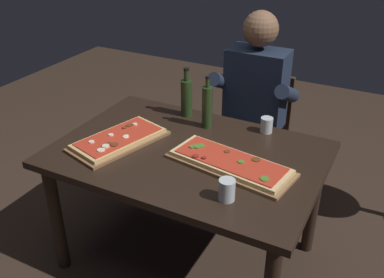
{
  "coord_description": "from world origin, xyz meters",
  "views": [
    {
      "loc": [
        0.94,
        -1.76,
        1.91
      ],
      "look_at": [
        0.0,
        0.05,
        0.79
      ],
      "focal_mm": 41.05,
      "sensor_mm": 36.0,
      "label": 1
    }
  ],
  "objects_px": {
    "pizza_rectangular_left": "(119,140)",
    "oil_bottle_amber": "(187,97)",
    "dining_table": "(188,167)",
    "tumbler_far_side": "(266,126)",
    "pizza_rectangular_front": "(230,163)",
    "seated_diner": "(253,103)",
    "wine_bottle_dark": "(207,106)",
    "tumbler_near_camera": "(227,190)",
    "diner_chair": "(256,131)"
  },
  "relations": [
    {
      "from": "tumbler_near_camera",
      "to": "tumbler_far_side",
      "type": "height_order",
      "value": "tumbler_near_camera"
    },
    {
      "from": "dining_table",
      "to": "pizza_rectangular_left",
      "type": "bearing_deg",
      "value": -166.5
    },
    {
      "from": "tumbler_far_side",
      "to": "seated_diner",
      "type": "bearing_deg",
      "value": 121.39
    },
    {
      "from": "tumbler_near_camera",
      "to": "tumbler_far_side",
      "type": "distance_m",
      "value": 0.69
    },
    {
      "from": "pizza_rectangular_front",
      "to": "oil_bottle_amber",
      "type": "bearing_deg",
      "value": 137.99
    },
    {
      "from": "dining_table",
      "to": "tumbler_far_side",
      "type": "xyz_separation_m",
      "value": [
        0.3,
        0.4,
        0.13
      ]
    },
    {
      "from": "dining_table",
      "to": "tumbler_near_camera",
      "type": "height_order",
      "value": "tumbler_near_camera"
    },
    {
      "from": "wine_bottle_dark",
      "to": "tumbler_far_side",
      "type": "distance_m",
      "value": 0.36
    },
    {
      "from": "pizza_rectangular_left",
      "to": "oil_bottle_amber",
      "type": "relative_size",
      "value": 1.91
    },
    {
      "from": "wine_bottle_dark",
      "to": "diner_chair",
      "type": "relative_size",
      "value": 0.36
    },
    {
      "from": "dining_table",
      "to": "seated_diner",
      "type": "distance_m",
      "value": 0.75
    },
    {
      "from": "pizza_rectangular_front",
      "to": "seated_diner",
      "type": "xyz_separation_m",
      "value": [
        -0.17,
        0.77,
        -0.02
      ]
    },
    {
      "from": "dining_table",
      "to": "oil_bottle_amber",
      "type": "height_order",
      "value": "oil_bottle_amber"
    },
    {
      "from": "diner_chair",
      "to": "wine_bottle_dark",
      "type": "bearing_deg",
      "value": -102.73
    },
    {
      "from": "seated_diner",
      "to": "dining_table",
      "type": "bearing_deg",
      "value": -97.04
    },
    {
      "from": "pizza_rectangular_left",
      "to": "tumbler_near_camera",
      "type": "distance_m",
      "value": 0.76
    },
    {
      "from": "tumbler_far_side",
      "to": "seated_diner",
      "type": "height_order",
      "value": "seated_diner"
    },
    {
      "from": "tumbler_far_side",
      "to": "dining_table",
      "type": "bearing_deg",
      "value": -126.46
    },
    {
      "from": "pizza_rectangular_front",
      "to": "pizza_rectangular_left",
      "type": "relative_size",
      "value": 1.15
    },
    {
      "from": "wine_bottle_dark",
      "to": "tumbler_near_camera",
      "type": "distance_m",
      "value": 0.71
    },
    {
      "from": "tumbler_near_camera",
      "to": "wine_bottle_dark",
      "type": "bearing_deg",
      "value": 122.84
    },
    {
      "from": "pizza_rectangular_left",
      "to": "pizza_rectangular_front",
      "type": "bearing_deg",
      "value": 5.03
    },
    {
      "from": "pizza_rectangular_front",
      "to": "tumbler_near_camera",
      "type": "height_order",
      "value": "tumbler_near_camera"
    },
    {
      "from": "wine_bottle_dark",
      "to": "tumbler_near_camera",
      "type": "xyz_separation_m",
      "value": [
        0.38,
        -0.6,
        -0.08
      ]
    },
    {
      "from": "pizza_rectangular_front",
      "to": "seated_diner",
      "type": "height_order",
      "value": "seated_diner"
    },
    {
      "from": "tumbler_near_camera",
      "to": "tumbler_far_side",
      "type": "bearing_deg",
      "value": 94.5
    },
    {
      "from": "oil_bottle_amber",
      "to": "seated_diner",
      "type": "height_order",
      "value": "seated_diner"
    },
    {
      "from": "dining_table",
      "to": "pizza_rectangular_front",
      "type": "relative_size",
      "value": 2.09
    },
    {
      "from": "pizza_rectangular_front",
      "to": "oil_bottle_amber",
      "type": "height_order",
      "value": "oil_bottle_amber"
    },
    {
      "from": "pizza_rectangular_left",
      "to": "seated_diner",
      "type": "distance_m",
      "value": 0.95
    },
    {
      "from": "dining_table",
      "to": "tumbler_far_side",
      "type": "relative_size",
      "value": 15.67
    },
    {
      "from": "oil_bottle_amber",
      "to": "tumbler_far_side",
      "type": "bearing_deg",
      "value": 1.29
    },
    {
      "from": "oil_bottle_amber",
      "to": "tumbler_far_side",
      "type": "xyz_separation_m",
      "value": [
        0.51,
        0.01,
        -0.08
      ]
    },
    {
      "from": "wine_bottle_dark",
      "to": "tumbler_near_camera",
      "type": "bearing_deg",
      "value": -57.16
    },
    {
      "from": "pizza_rectangular_front",
      "to": "oil_bottle_amber",
      "type": "xyz_separation_m",
      "value": [
        -0.47,
        0.42,
        0.1
      ]
    },
    {
      "from": "oil_bottle_amber",
      "to": "tumbler_near_camera",
      "type": "relative_size",
      "value": 3.01
    },
    {
      "from": "tumbler_far_side",
      "to": "pizza_rectangular_front",
      "type": "bearing_deg",
      "value": -95.05
    },
    {
      "from": "wine_bottle_dark",
      "to": "tumbler_far_side",
      "type": "xyz_separation_m",
      "value": [
        0.33,
        0.1,
        -0.09
      ]
    },
    {
      "from": "dining_table",
      "to": "seated_diner",
      "type": "height_order",
      "value": "seated_diner"
    },
    {
      "from": "dining_table",
      "to": "oil_bottle_amber",
      "type": "relative_size",
      "value": 4.59
    },
    {
      "from": "wine_bottle_dark",
      "to": "oil_bottle_amber",
      "type": "bearing_deg",
      "value": 154.47
    },
    {
      "from": "dining_table",
      "to": "wine_bottle_dark",
      "type": "xyz_separation_m",
      "value": [
        -0.03,
        0.3,
        0.23
      ]
    },
    {
      "from": "oil_bottle_amber",
      "to": "tumbler_near_camera",
      "type": "height_order",
      "value": "oil_bottle_amber"
    },
    {
      "from": "pizza_rectangular_left",
      "to": "wine_bottle_dark",
      "type": "xyz_separation_m",
      "value": [
        0.34,
        0.39,
        0.11
      ]
    },
    {
      "from": "dining_table",
      "to": "tumbler_near_camera",
      "type": "relative_size",
      "value": 13.84
    },
    {
      "from": "diner_chair",
      "to": "oil_bottle_amber",
      "type": "bearing_deg",
      "value": -123.03
    },
    {
      "from": "pizza_rectangular_left",
      "to": "wine_bottle_dark",
      "type": "distance_m",
      "value": 0.53
    },
    {
      "from": "tumbler_far_side",
      "to": "seated_diner",
      "type": "xyz_separation_m",
      "value": [
        -0.2,
        0.34,
        -0.04
      ]
    },
    {
      "from": "seated_diner",
      "to": "diner_chair",
      "type": "bearing_deg",
      "value": 90.0
    },
    {
      "from": "pizza_rectangular_front",
      "to": "pizza_rectangular_left",
      "type": "distance_m",
      "value": 0.64
    }
  ]
}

